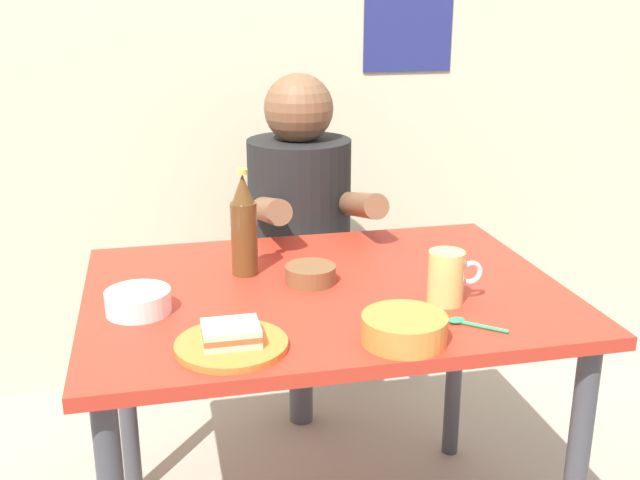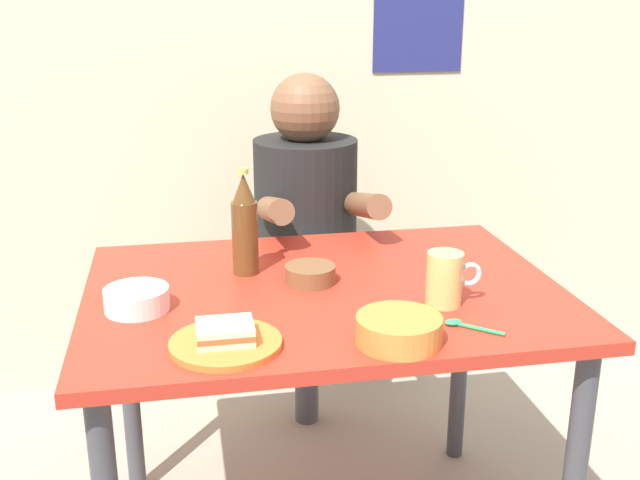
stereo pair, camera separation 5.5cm
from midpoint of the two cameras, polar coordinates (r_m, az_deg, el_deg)
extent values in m
cube|color=beige|center=(2.67, -3.58, 16.16)|extent=(4.40, 0.08, 2.60)
cube|color=#B72D1E|center=(1.77, 1.20, -4.05)|extent=(1.10, 0.80, 0.03)
cylinder|color=#3F3F44|center=(2.21, -13.55, -10.46)|extent=(0.05, 0.05, 0.71)
cylinder|color=#3F3F44|center=(2.35, 11.26, -8.38)|extent=(0.05, 0.05, 0.71)
cylinder|color=#4C4C51|center=(2.56, -0.40, -9.47)|extent=(0.08, 0.08, 0.41)
cylinder|color=maroon|center=(2.46, -0.41, -4.83)|extent=(0.34, 0.34, 0.04)
cylinder|color=black|center=(2.37, -0.43, 1.41)|extent=(0.32, 0.32, 0.52)
sphere|color=brown|center=(2.29, -0.45, 9.94)|extent=(0.21, 0.21, 0.21)
cylinder|color=brown|center=(2.08, -2.72, 2.28)|extent=(0.07, 0.31, 0.14)
cylinder|color=brown|center=(2.13, 4.23, 2.64)|extent=(0.07, 0.31, 0.14)
cylinder|color=orange|center=(1.48, -6.09, -7.83)|extent=(0.22, 0.22, 0.01)
cube|color=beige|center=(1.48, -6.11, -7.37)|extent=(0.11, 0.09, 0.01)
cube|color=#9E592D|center=(1.47, -6.13, -6.95)|extent=(0.11, 0.09, 0.01)
cube|color=beige|center=(1.46, -6.14, -6.53)|extent=(0.11, 0.09, 0.01)
cylinder|color=#D1BC66|center=(1.67, 10.33, -2.92)|extent=(0.08, 0.08, 0.12)
torus|color=silver|center=(1.69, 12.18, -2.57)|extent=(0.06, 0.01, 0.06)
cylinder|color=#593819|center=(1.83, -4.84, 0.15)|extent=(0.06, 0.06, 0.18)
cone|color=#593819|center=(1.79, -4.94, 3.96)|extent=(0.05, 0.05, 0.07)
cylinder|color=#BFB74C|center=(1.78, -4.98, 5.23)|extent=(0.03, 0.03, 0.01)
cylinder|color=silver|center=(1.67, -12.79, -4.40)|extent=(0.14, 0.14, 0.05)
cylinder|color=tan|center=(1.67, -12.82, -4.05)|extent=(0.11, 0.11, 0.02)
cylinder|color=orange|center=(1.49, 7.05, -6.78)|extent=(0.17, 0.17, 0.05)
cylinder|color=#B25B2D|center=(1.49, 7.07, -6.36)|extent=(0.14, 0.14, 0.02)
cylinder|color=brown|center=(1.78, 0.14, -2.60)|extent=(0.12, 0.12, 0.04)
cylinder|color=brown|center=(1.78, 0.14, -2.33)|extent=(0.10, 0.10, 0.02)
cylinder|color=#26A559|center=(1.58, 12.92, -6.58)|extent=(0.09, 0.08, 0.01)
ellipsoid|color=#26A559|center=(1.59, 11.04, -6.14)|extent=(0.04, 0.02, 0.01)
camera|label=1|loc=(0.03, -89.11, 0.29)|focal=42.26mm
camera|label=2|loc=(0.03, 90.89, -0.29)|focal=42.26mm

